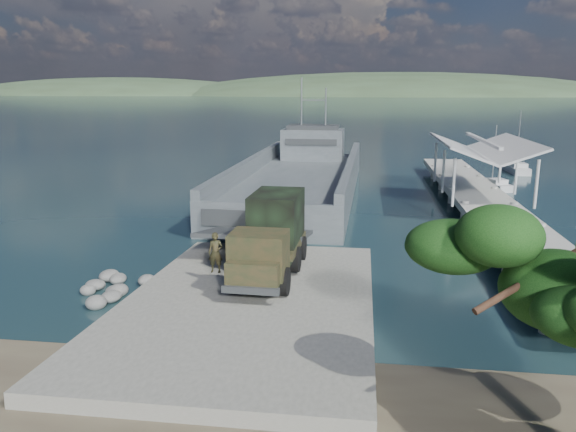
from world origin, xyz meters
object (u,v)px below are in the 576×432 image
object	(u,v)px
military_truck	(271,236)
sailboat_far	(516,169)
sailboat_near	(493,185)
soldier	(216,261)
landing_craft	(300,185)
pier	(482,191)

from	to	relation	value
military_truck	sailboat_far	distance (m)	42.68
sailboat_near	soldier	bearing A→B (deg)	-142.14
soldier	landing_craft	bearing A→B (deg)	86.05
pier	sailboat_near	distance (m)	10.89
sailboat_near	landing_craft	bearing A→B (deg)	177.20
military_truck	sailboat_far	xyz separation A→B (m)	(20.26, 37.51, -1.91)
pier	sailboat_near	world-z (taller)	sailboat_near
landing_craft	military_truck	distance (m)	22.03
sailboat_far	soldier	bearing A→B (deg)	-121.82
military_truck	soldier	size ratio (longest dim) A/B	4.28
pier	soldier	distance (m)	23.47
landing_craft	sailboat_near	bearing A→B (deg)	18.20
sailboat_near	pier	bearing A→B (deg)	-126.31
landing_craft	sailboat_far	xyz separation A→B (m)	(21.47, 15.56, -0.51)
pier	landing_craft	bearing A→B (deg)	159.50
landing_craft	sailboat_far	bearing A→B (deg)	36.97
sailboat_far	pier	bearing A→B (deg)	-111.96
landing_craft	sailboat_far	size ratio (longest dim) A/B	5.40
sailboat_near	sailboat_far	bearing A→B (deg)	46.06
sailboat_near	sailboat_far	size ratio (longest dim) A/B	0.87
sailboat_near	sailboat_far	xyz separation A→B (m)	(4.60, 10.35, 0.05)
pier	sailboat_near	xyz separation A→B (m)	(3.04, 10.37, -1.29)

